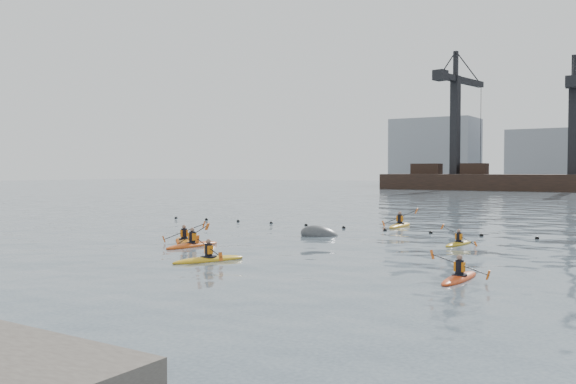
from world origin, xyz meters
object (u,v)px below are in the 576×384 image
at_px(kayaker_3, 459,243).
at_px(mooring_buoy, 320,236).
at_px(kayaker_2, 184,241).
at_px(kayaker_5, 400,225).
at_px(kayaker_0, 192,244).
at_px(kayaker_4, 459,277).
at_px(kayaker_1, 209,259).

distance_m(kayaker_3, mooring_buoy, 8.14).
xyz_separation_m(kayaker_2, kayaker_3, (12.52, 6.86, -0.02)).
bearing_deg(kayaker_5, mooring_buoy, -104.56).
height_order(kayaker_3, mooring_buoy, kayaker_3).
xyz_separation_m(kayaker_2, kayaker_5, (6.03, 14.86, 0.01)).
xyz_separation_m(kayaker_0, kayaker_3, (11.01, 7.92, -0.02)).
relative_size(kayaker_5, mooring_buoy, 1.61).
height_order(kayaker_2, kayaker_4, kayaker_2).
bearing_deg(kayaker_4, kayaker_5, -59.90).
bearing_deg(kayaker_5, kayaker_4, -64.99).
distance_m(kayaker_1, kayaker_5, 19.27).
bearing_deg(kayaker_3, kayaker_5, 136.32).
distance_m(kayaker_0, mooring_buoy, 8.35).
bearing_deg(mooring_buoy, kayaker_1, -84.83).
height_order(kayaker_2, kayaker_5, kayaker_5).
bearing_deg(mooring_buoy, kayaker_4, -41.37).
distance_m(kayaker_0, kayaker_4, 14.21).
distance_m(kayaker_1, kayaker_4, 10.27).
bearing_deg(kayaker_1, mooring_buoy, 117.99).
height_order(kayaker_0, kayaker_2, kayaker_0).
distance_m(kayaker_1, mooring_buoy, 11.23).
distance_m(kayaker_3, kayaker_5, 10.30).
bearing_deg(kayaker_3, mooring_buoy, -172.17).
relative_size(kayaker_1, kayaker_5, 0.89).
bearing_deg(kayaker_2, kayaker_5, 15.31).
relative_size(kayaker_3, kayaker_5, 0.78).
distance_m(kayaker_2, kayaker_3, 14.27).
xyz_separation_m(kayaker_1, kayaker_4, (10.19, 1.32, -0.01)).
height_order(kayaker_0, mooring_buoy, kayaker_0).
bearing_deg(kayaker_3, kayaker_2, -144.00).
height_order(kayaker_1, kayaker_3, kayaker_3).
bearing_deg(kayaker_1, kayaker_0, 162.04).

